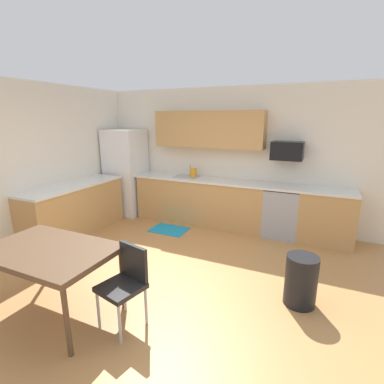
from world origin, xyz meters
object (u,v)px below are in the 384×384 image
dining_table (49,254)px  microwave (287,151)px  refrigerator (126,172)px  trash_bin (301,280)px  kettle (193,173)px  oven_range (282,212)px  chair_near_table (126,280)px

dining_table → microwave: bearing=59.9°
refrigerator → trash_bin: (3.88, -1.94, -0.64)m
trash_bin → kettle: (-2.29, 2.07, 0.72)m
kettle → oven_range: bearing=-1.6°
oven_range → dining_table: oven_range is taller
microwave → chair_near_table: (-1.12, -3.21, -1.05)m
microwave → kettle: microwave is taller
oven_range → trash_bin: bearing=-76.1°
dining_table → chair_near_table: (0.85, 0.20, -0.20)m
chair_near_table → trash_bin: 1.96m
microwave → trash_bin: 2.51m
oven_range → microwave: 1.10m
trash_bin → microwave: bearing=103.2°
refrigerator → dining_table: refrigerator is taller
microwave → kettle: size_ratio=2.70×
refrigerator → oven_range: size_ratio=2.06×
microwave → dining_table: size_ratio=0.39×
oven_range → microwave: (-0.00, 0.10, 1.10)m
microwave → oven_range: bearing=-90.0°
oven_range → trash_bin: (0.50, -2.02, -0.16)m
refrigerator → microwave: 3.45m
chair_near_table → refrigerator: bearing=126.8°
dining_table → chair_near_table: bearing=13.0°
kettle → chair_near_table: bearing=-78.0°
microwave → trash_bin: size_ratio=0.90×
oven_range → kettle: kettle is taller
refrigerator → dining_table: size_ratio=1.34×
oven_range → dining_table: bearing=-120.9°
trash_bin → kettle: bearing=138.0°
dining_table → chair_near_table: chair_near_table is taller
dining_table → kettle: (0.18, 3.35, 0.31)m
trash_bin → oven_range: bearing=103.9°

